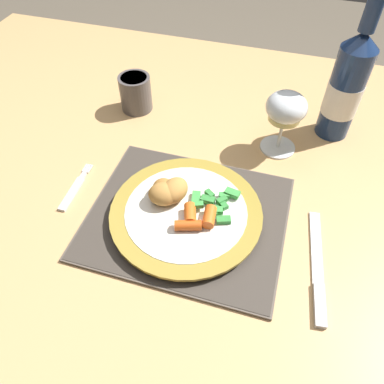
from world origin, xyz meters
TOP-DOWN VIEW (x-y plane):
  - ground_plane at (0.00, 0.00)m, footprint 6.00×6.00m
  - dining_table at (0.00, 0.00)m, footprint 1.53×1.09m
  - placemat at (0.06, -0.12)m, footprint 0.35×0.30m
  - dinner_plate at (0.05, -0.12)m, footprint 0.27×0.27m
  - breaded_croquettes at (0.02, -0.10)m, footprint 0.08×0.08m
  - green_beans_pile at (0.10, -0.09)m, footprint 0.09×0.08m
  - glazed_carrots at (0.08, -0.14)m, footprint 0.07×0.06m
  - fork at (-0.17, -0.12)m, footprint 0.02×0.13m
  - table_knife at (0.29, -0.17)m, footprint 0.04×0.22m
  - wine_glass at (0.19, 0.12)m, footprint 0.08×0.08m
  - bottle at (0.29, 0.21)m, footprint 0.07×0.07m
  - drinking_cup at (-0.16, 0.17)m, footprint 0.07×0.07m

SIDE VIEW (x-z plane):
  - ground_plane at x=0.00m, z-range 0.00..0.00m
  - dining_table at x=0.00m, z-range 0.30..1.04m
  - fork at x=-0.17m, z-range 0.74..0.75m
  - table_knife at x=0.29m, z-range 0.74..0.75m
  - placemat at x=0.06m, z-range 0.74..0.75m
  - dinner_plate at x=0.05m, z-range 0.75..0.77m
  - green_beans_pile at x=0.10m, z-range 0.76..0.78m
  - glazed_carrots at x=0.08m, z-range 0.77..0.79m
  - drinking_cup at x=-0.16m, z-range 0.74..0.83m
  - breaded_croquettes at x=0.02m, z-range 0.76..0.80m
  - wine_glass at x=0.19m, z-range 0.77..0.91m
  - bottle at x=0.29m, z-range 0.70..1.01m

